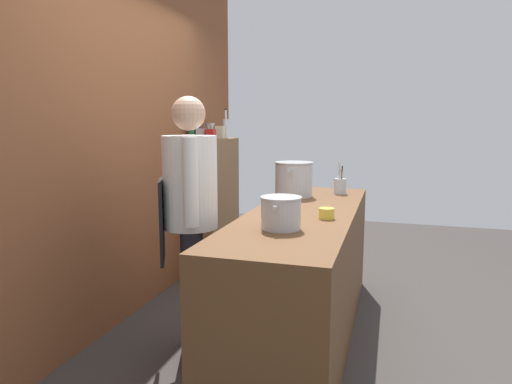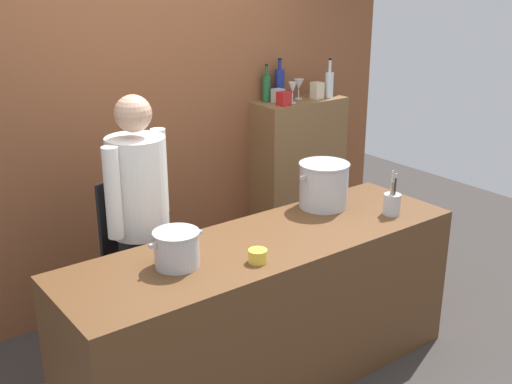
% 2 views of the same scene
% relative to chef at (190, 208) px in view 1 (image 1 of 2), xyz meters
% --- Properties ---
extents(ground_plane, '(8.00, 8.00, 0.00)m').
position_rel_chef_xyz_m(ground_plane, '(0.44, -0.64, -0.96)').
color(ground_plane, '#383330').
extents(brick_back_panel, '(4.40, 0.10, 3.00)m').
position_rel_chef_xyz_m(brick_back_panel, '(0.44, 0.76, 0.54)').
color(brick_back_panel, brown).
rests_on(brick_back_panel, ground_plane).
extents(prep_counter, '(2.36, 0.70, 0.90)m').
position_rel_chef_xyz_m(prep_counter, '(0.44, -0.64, -0.51)').
color(prep_counter, brown).
rests_on(prep_counter, ground_plane).
extents(bar_cabinet, '(0.76, 0.32, 1.34)m').
position_rel_chef_xyz_m(bar_cabinet, '(1.70, 0.55, -0.30)').
color(bar_cabinet, brown).
rests_on(bar_cabinet, ground_plane).
extents(chef, '(0.49, 0.41, 1.66)m').
position_rel_chef_xyz_m(chef, '(0.00, 0.00, 0.00)').
color(chef, black).
rests_on(chef, ground_plane).
extents(stockpot_large, '(0.37, 0.32, 0.28)m').
position_rel_chef_xyz_m(stockpot_large, '(1.05, -0.44, 0.08)').
color(stockpot_large, '#B7BABF').
rests_on(stockpot_large, prep_counter).
extents(stockpot_small, '(0.30, 0.24, 0.19)m').
position_rel_chef_xyz_m(stockpot_small, '(-0.11, -0.62, 0.03)').
color(stockpot_small, '#B7BABF').
rests_on(stockpot_small, prep_counter).
extents(utensil_crock, '(0.10, 0.10, 0.27)m').
position_rel_chef_xyz_m(utensil_crock, '(1.29, -0.79, 0.01)').
color(utensil_crock, '#B7BABF').
rests_on(utensil_crock, prep_counter).
extents(butter_jar, '(0.10, 0.10, 0.07)m').
position_rel_chef_xyz_m(butter_jar, '(0.24, -0.83, -0.03)').
color(butter_jar, yellow).
rests_on(butter_jar, prep_counter).
extents(wine_bottle_clear, '(0.07, 0.07, 0.31)m').
position_rel_chef_xyz_m(wine_bottle_clear, '(1.95, 0.49, 0.48)').
color(wine_bottle_clear, silver).
rests_on(wine_bottle_clear, bar_cabinet).
extents(wine_bottle_cobalt, '(0.08, 0.08, 0.32)m').
position_rel_chef_xyz_m(wine_bottle_cobalt, '(1.57, 0.65, 0.50)').
color(wine_bottle_cobalt, navy).
rests_on(wine_bottle_cobalt, bar_cabinet).
extents(wine_bottle_green, '(0.06, 0.06, 0.29)m').
position_rel_chef_xyz_m(wine_bottle_green, '(1.45, 0.65, 0.48)').
color(wine_bottle_green, '#1E592D').
rests_on(wine_bottle_green, bar_cabinet).
extents(wine_glass_tall, '(0.07, 0.07, 0.16)m').
position_rel_chef_xyz_m(wine_glass_tall, '(1.58, 0.49, 0.48)').
color(wine_glass_tall, silver).
rests_on(wine_glass_tall, bar_cabinet).
extents(wine_glass_short, '(0.08, 0.08, 0.16)m').
position_rel_chef_xyz_m(wine_glass_short, '(1.72, 0.59, 0.48)').
color(wine_glass_short, silver).
rests_on(wine_glass_short, bar_cabinet).
extents(spice_tin_red, '(0.08, 0.08, 0.10)m').
position_rel_chef_xyz_m(spice_tin_red, '(1.46, 0.46, 0.42)').
color(spice_tin_red, red).
rests_on(spice_tin_red, bar_cabinet).
extents(spice_tin_silver, '(0.08, 0.08, 0.11)m').
position_rel_chef_xyz_m(spice_tin_silver, '(1.49, 0.57, 0.42)').
color(spice_tin_silver, '#B2B2B7').
rests_on(spice_tin_silver, bar_cabinet).
extents(spice_tin_cream, '(0.08, 0.08, 0.13)m').
position_rel_chef_xyz_m(spice_tin_cream, '(1.84, 0.51, 0.44)').
color(spice_tin_cream, beige).
rests_on(spice_tin_cream, bar_cabinet).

